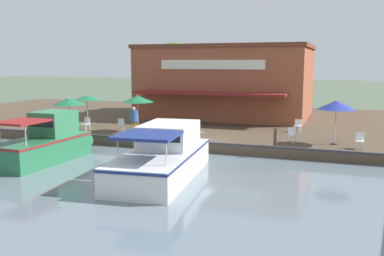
% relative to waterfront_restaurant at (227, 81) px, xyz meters
% --- Properties ---
extents(ground_plane, '(220.00, 220.00, 0.00)m').
position_rel_waterfront_restaurant_xyz_m(ground_plane, '(13.04, 1.27, -3.58)').
color(ground_plane, '#4C5B47').
extents(quay_deck, '(22.00, 56.00, 0.60)m').
position_rel_waterfront_restaurant_xyz_m(quay_deck, '(2.04, 1.27, -3.28)').
color(quay_deck, '#4C3D2D').
rests_on(quay_deck, ground).
extents(quay_edge_fender, '(0.20, 50.40, 0.10)m').
position_rel_waterfront_restaurant_xyz_m(quay_edge_fender, '(12.94, 1.27, -2.93)').
color(quay_edge_fender, '#2D2D33').
rests_on(quay_edge_fender, quay_deck).
extents(waterfront_restaurant, '(11.29, 13.73, 5.95)m').
position_rel_waterfront_restaurant_xyz_m(waterfront_restaurant, '(0.00, 0.00, 0.00)').
color(waterfront_restaurant, brown).
rests_on(waterfront_restaurant, quay_deck).
extents(patio_umbrella_far_corner, '(2.05, 2.05, 2.50)m').
position_rel_waterfront_restaurant_xyz_m(patio_umbrella_far_corner, '(10.73, 9.08, -0.77)').
color(patio_umbrella_far_corner, '#B7B7B7').
rests_on(patio_umbrella_far_corner, quay_deck).
extents(patio_umbrella_mid_patio_left, '(1.93, 1.93, 2.20)m').
position_rel_waterfront_restaurant_xyz_m(patio_umbrella_mid_patio_left, '(8.78, -8.23, -0.99)').
color(patio_umbrella_mid_patio_left, '#B7B7B7').
rests_on(patio_umbrella_mid_patio_left, quay_deck).
extents(patio_umbrella_back_row, '(2.10, 2.10, 2.42)m').
position_rel_waterfront_restaurant_xyz_m(patio_umbrella_back_row, '(10.37, -3.31, -0.82)').
color(patio_umbrella_back_row, '#B7B7B7').
rests_on(patio_umbrella_back_row, quay_deck).
extents(patio_umbrella_mid_patio_right, '(2.17, 2.17, 2.23)m').
position_rel_waterfront_restaurant_xyz_m(patio_umbrella_mid_patio_right, '(11.46, -7.87, -1.02)').
color(patio_umbrella_mid_patio_right, '#B7B7B7').
rests_on(patio_umbrella_mid_patio_right, quay_deck).
extents(cafe_chair_facing_river, '(0.50, 0.50, 0.85)m').
position_rel_waterfront_restaurant_xyz_m(cafe_chair_facing_river, '(10.94, 6.71, -2.50)').
color(cafe_chair_facing_river, white).
rests_on(cafe_chair_facing_river, quay_deck).
extents(cafe_chair_back_row_seat, '(0.46, 0.46, 0.85)m').
position_rel_waterfront_restaurant_xyz_m(cafe_chair_back_row_seat, '(11.62, 10.36, -2.50)').
color(cafe_chair_back_row_seat, white).
rests_on(cafe_chair_back_row_seat, quay_deck).
extents(cafe_chair_under_first_umbrella, '(0.51, 0.51, 0.85)m').
position_rel_waterfront_restaurant_xyz_m(cafe_chair_under_first_umbrella, '(7.12, 6.69, -2.50)').
color(cafe_chair_under_first_umbrella, white).
rests_on(cafe_chair_under_first_umbrella, quay_deck).
extents(cafe_chair_mid_patio, '(0.52, 0.52, 0.85)m').
position_rel_waterfront_restaurant_xyz_m(cafe_chair_mid_patio, '(10.74, -4.41, -2.50)').
color(cafe_chair_mid_patio, white).
rests_on(cafe_chair_mid_patio, quay_deck).
extents(cafe_chair_beside_entrance, '(0.49, 0.49, 0.85)m').
position_rel_waterfront_restaurant_xyz_m(cafe_chair_beside_entrance, '(11.02, -6.89, -2.50)').
color(cafe_chair_beside_entrance, white).
rests_on(cafe_chair_beside_entrance, quay_deck).
extents(person_near_entrance, '(0.50, 0.50, 1.76)m').
position_rel_waterfront_restaurant_xyz_m(person_near_entrance, '(11.58, -2.99, -1.86)').
color(person_near_entrance, orange).
rests_on(person_near_entrance, quay_deck).
extents(motorboat_far_downstream, '(8.69, 3.61, 2.26)m').
position_rel_waterfront_restaurant_xyz_m(motorboat_far_downstream, '(17.78, 1.90, -2.65)').
color(motorboat_far_downstream, white).
rests_on(motorboat_far_downstream, river_water).
extents(motorboat_fourth_along, '(6.55, 2.35, 2.52)m').
position_rel_waterfront_restaurant_xyz_m(motorboat_fourth_along, '(17.28, -4.92, -2.61)').
color(motorboat_fourth_along, '#287047').
rests_on(motorboat_fourth_along, river_water).
extents(mooring_post, '(0.22, 0.22, 1.02)m').
position_rel_waterfront_restaurant_xyz_m(mooring_post, '(12.69, 6.09, -2.46)').
color(mooring_post, '#473323').
rests_on(mooring_post, quay_deck).
extents(tree_behind_restaurant, '(4.73, 4.50, 6.46)m').
position_rel_waterfront_restaurant_xyz_m(tree_behind_restaurant, '(-2.11, -5.96, 1.11)').
color(tree_behind_restaurant, brown).
rests_on(tree_behind_restaurant, quay_deck).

